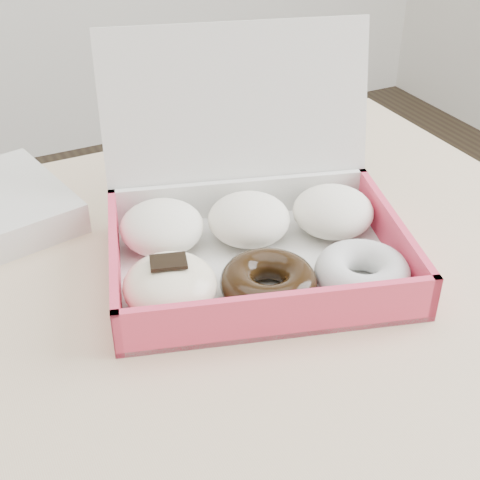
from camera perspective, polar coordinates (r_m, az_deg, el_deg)
name	(u,v)px	position (r m, az deg, el deg)	size (l,w,h in m)	color
table	(127,377)	(0.77, -9.66, -11.41)	(1.20, 0.80, 0.75)	#CFAB88
donut_box	(252,233)	(0.77, 1.03, 0.58)	(0.40, 0.37, 0.24)	silver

